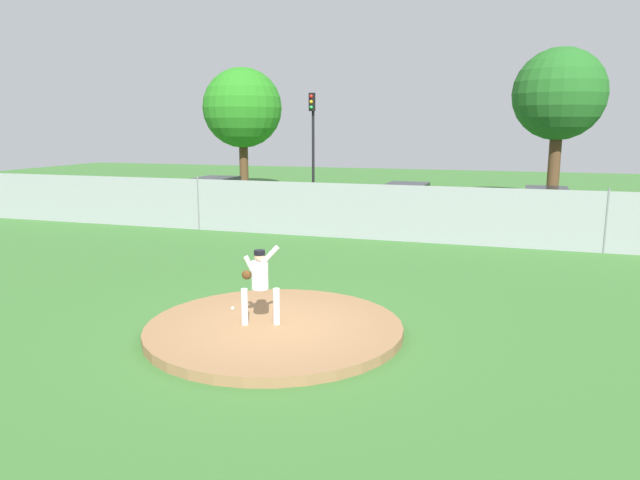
{
  "coord_description": "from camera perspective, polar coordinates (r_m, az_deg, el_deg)",
  "views": [
    {
      "loc": [
        4.13,
        -10.07,
        3.93
      ],
      "look_at": [
        -0.04,
        3.04,
        1.28
      ],
      "focal_mm": 32.97,
      "sensor_mm": 36.0,
      "label": 1
    }
  ],
  "objects": [
    {
      "name": "ground_plane",
      "position": [
        17.06,
        3.14,
        -2.44
      ],
      "size": [
        80.0,
        80.0,
        0.0
      ],
      "primitive_type": "plane",
      "color": "#386B2D"
    },
    {
      "name": "asphalt_strip",
      "position": [
        25.23,
        8.0,
        1.84
      ],
      "size": [
        44.0,
        7.0,
        0.01
      ],
      "primitive_type": "cube",
      "color": "#2B2B2D",
      "rests_on": "ground_plane"
    },
    {
      "name": "pitchers_mound",
      "position": [
        11.55,
        -4.44,
        -8.55
      ],
      "size": [
        4.97,
        4.97,
        0.19
      ],
      "primitive_type": "cylinder",
      "color": "olive",
      "rests_on": "ground_plane"
    },
    {
      "name": "pitcher_youth",
      "position": [
        11.26,
        -5.9,
        -3.8
      ],
      "size": [
        0.79,
        0.33,
        1.57
      ],
      "color": "silver",
      "rests_on": "pitchers_mound"
    },
    {
      "name": "baseball",
      "position": [
        12.43,
        -8.48,
        -6.59
      ],
      "size": [
        0.07,
        0.07,
        0.07
      ],
      "primitive_type": "sphere",
      "color": "white",
      "rests_on": "pitchers_mound"
    },
    {
      "name": "chainlink_fence",
      "position": [
        20.71,
        5.95,
        2.67
      ],
      "size": [
        36.0,
        0.07,
        2.07
      ],
      "color": "gray",
      "rests_on": "ground_plane"
    },
    {
      "name": "parked_car_navy",
      "position": [
        24.57,
        21.03,
        2.78
      ],
      "size": [
        1.88,
        4.55,
        1.6
      ],
      "color": "#161E4C",
      "rests_on": "ground_plane"
    },
    {
      "name": "parked_car_silver",
      "position": [
        24.61,
        8.28,
        3.45
      ],
      "size": [
        1.93,
        4.38,
        1.64
      ],
      "color": "#B7BABF",
      "rests_on": "ground_plane"
    },
    {
      "name": "parked_car_burgundy",
      "position": [
        28.17,
        -10.1,
        4.29
      ],
      "size": [
        1.92,
        4.07,
        1.62
      ],
      "color": "maroon",
      "rests_on": "ground_plane"
    },
    {
      "name": "traffic_cone_orange",
      "position": [
        23.76,
        12.88,
        1.74
      ],
      "size": [
        0.4,
        0.4,
        0.55
      ],
      "color": "orange",
      "rests_on": "asphalt_strip"
    },
    {
      "name": "traffic_light_near",
      "position": [
        30.38,
        -0.72,
        10.64
      ],
      "size": [
        0.28,
        0.46,
        5.62
      ],
      "color": "black",
      "rests_on": "ground_plane"
    },
    {
      "name": "tree_leaning_west",
      "position": [
        37.39,
        -7.53,
        12.56
      ],
      "size": [
        4.87,
        4.87,
        7.53
      ],
      "color": "#4C331E",
      "rests_on": "ground_plane"
    },
    {
      "name": "tree_broad_left",
      "position": [
        32.45,
        22.21,
        12.89
      ],
      "size": [
        4.57,
        4.57,
        7.84
      ],
      "color": "#4C331E",
      "rests_on": "ground_plane"
    }
  ]
}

